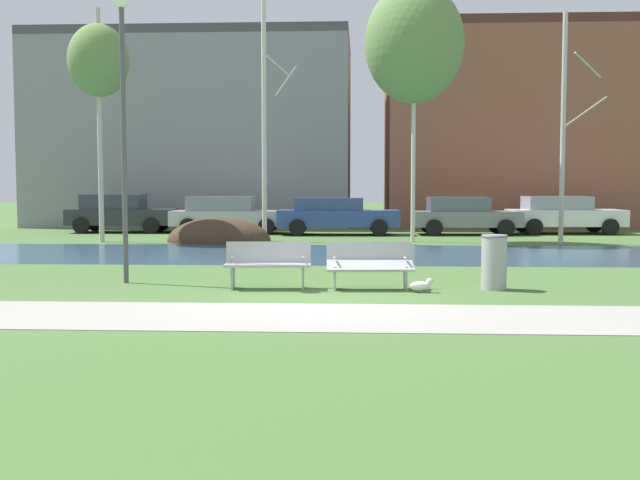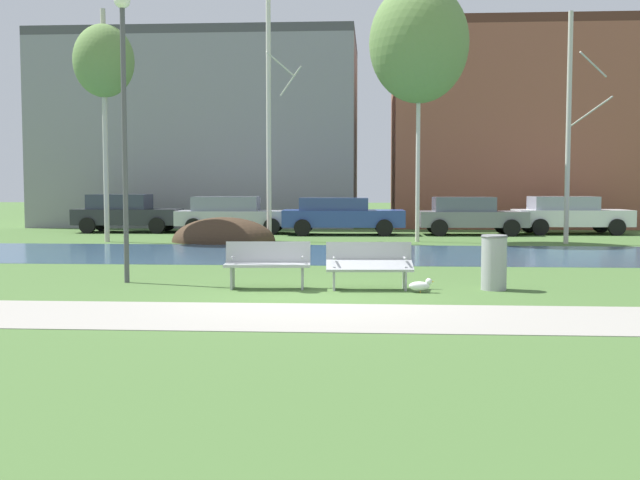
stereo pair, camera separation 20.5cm
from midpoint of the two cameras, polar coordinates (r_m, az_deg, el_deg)
The scene contains 20 objects.
ground_plane at distance 23.41m, azimuth 1.62°, elevation -0.70°, with size 120.00×120.00×0.00m, color #476B33.
paved_path_strip at distance 11.56m, azimuth -0.66°, elevation -5.61°, with size 60.00×2.46×0.01m, color #9E998E.
river_band at distance 21.90m, azimuth 1.47°, elevation -1.02°, with size 80.00×6.37×0.01m, color #33516B.
soil_mound at distance 26.80m, azimuth -6.82°, elevation -0.12°, with size 3.53×2.85×1.67m, color #423021.
bench_left at distance 14.65m, azimuth -3.45°, elevation -1.72°, with size 1.63×0.66×0.87m.
bench_right at distance 14.53m, azimuth 4.01°, elevation -1.77°, with size 1.63×0.66×0.87m.
trash_bin at distance 14.80m, azimuth 12.96°, elevation -1.54°, with size 0.49×0.49×1.02m.
seagull at distance 14.21m, azimuth 7.77°, elevation -3.31°, with size 0.45×0.17×0.26m.
streetlamp at distance 15.98m, azimuth -13.77°, elevation 10.46°, with size 0.32×0.32×5.68m.
birch_far_left at distance 27.72m, azimuth -15.29°, elevation 12.40°, with size 2.02×2.02×7.79m.
birch_left at distance 27.02m, azimuth -3.49°, elevation 8.79°, with size 1.24×2.06×8.20m.
birch_center_left at distance 27.15m, azimuth 7.45°, elevation 14.04°, with size 3.33×3.33×8.67m.
birch_center at distance 27.05m, azimuth 17.96°, elevation 7.89°, with size 1.44×2.51×7.55m.
parked_van_nearest_dark at distance 32.82m, azimuth -13.81°, elevation 1.97°, with size 4.27×2.15×1.55m.
parked_sedan_second_silver at distance 31.34m, azimuth -6.20°, elevation 1.90°, with size 4.68×2.08×1.46m.
parked_hatch_third_blue at distance 30.20m, azimuth 1.74°, elevation 1.83°, with size 4.73×2.07×1.43m.
parked_wagon_fourth_grey at distance 30.71m, azimuth 11.03°, elevation 1.80°, with size 4.14×2.05×1.47m.
parked_suv_fifth_white at distance 32.24m, azimuth 17.89°, elevation 1.81°, with size 4.45×2.21×1.48m.
building_grey_warehouse at distance 38.84m, azimuth -8.23°, elevation 7.73°, with size 14.69×8.04×8.91m.
building_brick_low at distance 39.09m, azimuth 15.82°, elevation 7.80°, with size 13.86×8.40×9.19m.
Camera 2 is at (0.99, -13.31, 1.95)m, focal length 43.86 mm.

